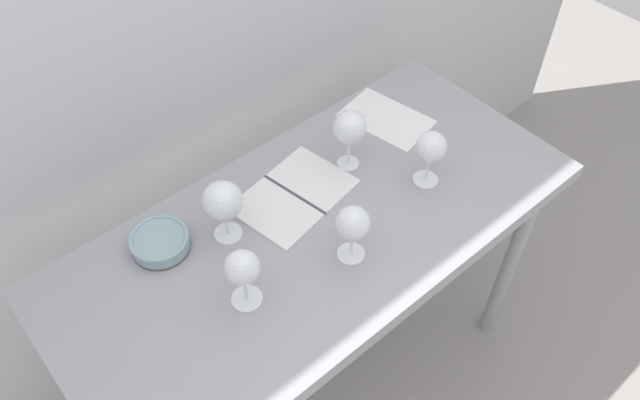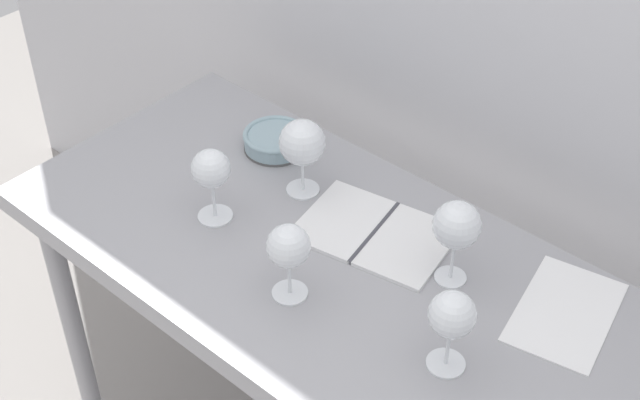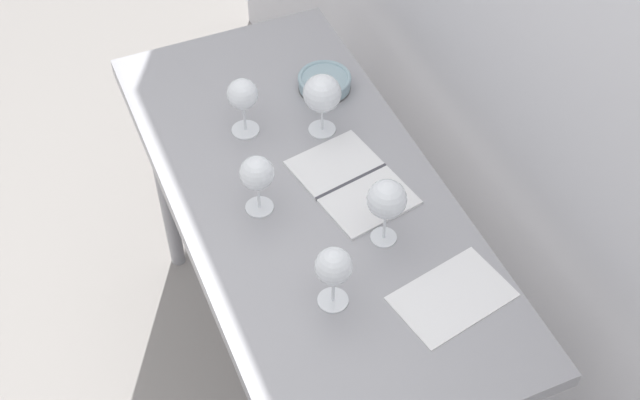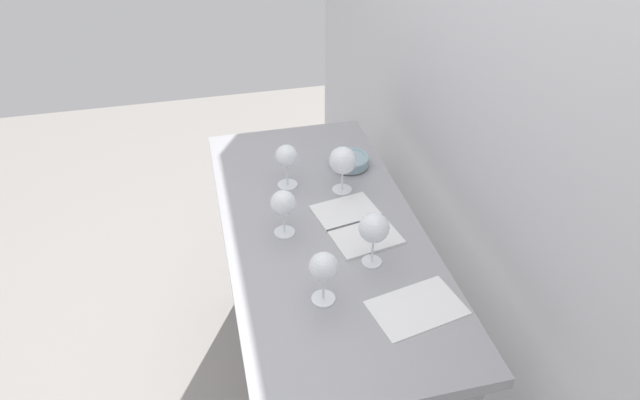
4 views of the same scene
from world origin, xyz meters
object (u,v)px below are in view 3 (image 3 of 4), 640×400
Objects in this scene: wine_glass_far_right at (387,201)px; open_notebook at (351,182)px; wine_glass_far_left at (322,95)px; wine_glass_near_left at (243,96)px; tasting_sheet_upper at (452,296)px; wine_glass_near_right at (334,268)px; tasting_bowl at (325,82)px; wine_glass_near_center at (256,174)px.

wine_glass_far_right is 0.23m from open_notebook.
wine_glass_far_left reaches higher than open_notebook.
tasting_sheet_upper is at bearing 19.28° from wine_glass_near_left.
wine_glass_far_left reaches higher than wine_glass_near_right.
open_notebook is at bearing -2.53° from wine_glass_far_left.
open_notebook is 1.32× the size of tasting_sheet_upper.
wine_glass_far_right is 0.54× the size of open_notebook.
open_notebook is at bearing 179.03° from wine_glass_far_right.
wine_glass_near_left is 1.13× the size of tasting_bowl.
wine_glass_near_center is 0.27m from open_notebook.
tasting_bowl is at bearing 156.78° from open_notebook.
wine_glass_near_right is at bearing -20.71° from wine_glass_far_left.
tasting_sheet_upper is 1.73× the size of tasting_bowl.
wine_glass_near_right is at bearing 9.35° from wine_glass_near_center.
wine_glass_near_center is 0.53m from tasting_sheet_upper.
wine_glass_far_right is at bearing -1.78° from wine_glass_far_left.
wine_glass_near_left is (-0.08, -0.19, -0.00)m from wine_glass_far_left.
wine_glass_near_right is 0.22m from wine_glass_far_right.
wine_glass_near_right is at bearing -21.84° from tasting_bowl.
wine_glass_near_center is at bearing -12.93° from wine_glass_near_left.
wine_glass_near_right is 1.13× the size of tasting_bowl.
wine_glass_far_left is at bearing 173.76° from tasting_sheet_upper.
wine_glass_near_center is at bearing -170.65° from wine_glass_near_right.
wine_glass_near_left and wine_glass_near_right have the same top height.
open_notebook is at bearing 148.95° from wine_glass_near_right.
wine_glass_near_left reaches higher than tasting_sheet_upper.
wine_glass_near_right reaches higher than tasting_bowl.
wine_glass_far_right is (0.40, -0.01, 0.01)m from wine_glass_far_left.
wine_glass_near_right is 0.49× the size of open_notebook.
wine_glass_far_left is 0.20m from wine_glass_near_left.
tasting_bowl is (-0.67, 0.27, -0.10)m from wine_glass_near_right.
wine_glass_far_left is 0.24m from open_notebook.
wine_glass_far_left reaches higher than tasting_bowl.
wine_glass_far_left is 0.19m from tasting_bowl.
wine_glass_far_right is (0.48, 0.18, 0.01)m from wine_glass_near_left.
wine_glass_near_left is at bearing -112.63° from wine_glass_far_left.
wine_glass_far_left is 0.55m from wine_glass_near_right.
open_notebook is 0.37m from tasting_bowl.
wine_glass_near_right reaches higher than wine_glass_near_center.
tasting_sheet_upper is at bearing -1.56° from open_notebook.
wine_glass_near_left is at bearing -158.46° from open_notebook.
wine_glass_near_center is at bearing -52.60° from wine_glass_far_left.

